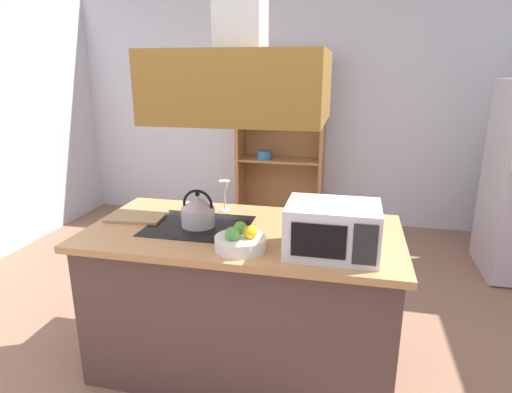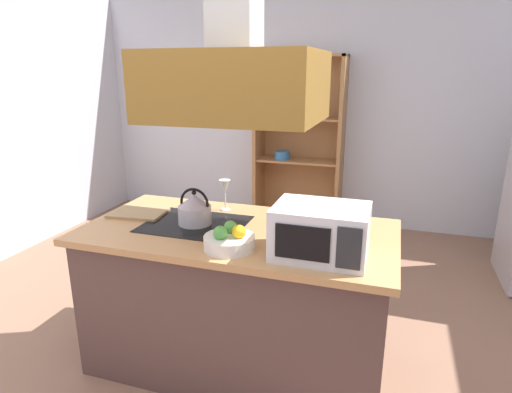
{
  "view_description": "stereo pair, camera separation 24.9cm",
  "coord_description": "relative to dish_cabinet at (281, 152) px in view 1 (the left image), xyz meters",
  "views": [
    {
      "loc": [
        0.38,
        -2.14,
        1.8
      ],
      "look_at": [
        -0.21,
        0.48,
        1.0
      ],
      "focal_mm": 30.19,
      "sensor_mm": 36.0,
      "label": 1
    },
    {
      "loc": [
        0.62,
        -2.08,
        1.8
      ],
      "look_at": [
        -0.21,
        0.48,
        1.0
      ],
      "focal_mm": 30.19,
      "sensor_mm": 36.0,
      "label": 2
    }
  ],
  "objects": [
    {
      "name": "wall_back",
      "position": [
        0.43,
        0.22,
        0.48
      ],
      "size": [
        6.0,
        0.12,
        2.7
      ],
      "primitive_type": "cube",
      "color": "silver",
      "rests_on": "ground"
    },
    {
      "name": "fruit_bowl",
      "position": [
        0.28,
        -2.93,
        0.08
      ],
      "size": [
        0.27,
        0.27,
        0.14
      ],
      "color": "silver",
      "rests_on": "kitchen_island"
    },
    {
      "name": "dish_cabinet",
      "position": [
        0.0,
        0.0,
        0.0
      ],
      "size": [
        1.0,
        0.4,
        1.95
      ],
      "color": "#A06E40",
      "rests_on": "ground"
    },
    {
      "name": "cutting_board",
      "position": [
        -0.48,
        -2.6,
        0.04
      ],
      "size": [
        0.36,
        0.27,
        0.02
      ],
      "primitive_type": "cube",
      "rotation": [
        0.0,
        0.0,
        0.09
      ],
      "color": "#A38257",
      "rests_on": "kitchen_island"
    },
    {
      "name": "kitchen_island",
      "position": [
        0.22,
        -2.65,
        -0.42
      ],
      "size": [
        1.82,
        0.93,
        0.9
      ],
      "color": "#513934",
      "rests_on": "ground"
    },
    {
      "name": "wine_glass_on_counter",
      "position": [
        0.02,
        -2.34,
        0.18
      ],
      "size": [
        0.08,
        0.08,
        0.21
      ],
      "color": "silver",
      "rests_on": "kitchen_island"
    },
    {
      "name": "microwave",
      "position": [
        0.74,
        -2.88,
        0.16
      ],
      "size": [
        0.46,
        0.35,
        0.26
      ],
      "color": "silver",
      "rests_on": "kitchen_island"
    },
    {
      "name": "kettle",
      "position": [
        -0.06,
        -2.65,
        0.12
      ],
      "size": [
        0.2,
        0.2,
        0.22
      ],
      "color": "#BDB9BC",
      "rests_on": "kitchen_island"
    },
    {
      "name": "ground_plane",
      "position": [
        0.43,
        -2.78,
        -0.87
      ],
      "size": [
        7.8,
        7.8,
        0.0
      ],
      "primitive_type": "plane",
      "color": "#8A634C"
    },
    {
      "name": "range_hood",
      "position": [
        0.22,
        -2.65,
        0.94
      ],
      "size": [
        0.9,
        0.7,
        1.17
      ],
      "color": "olive"
    }
  ]
}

